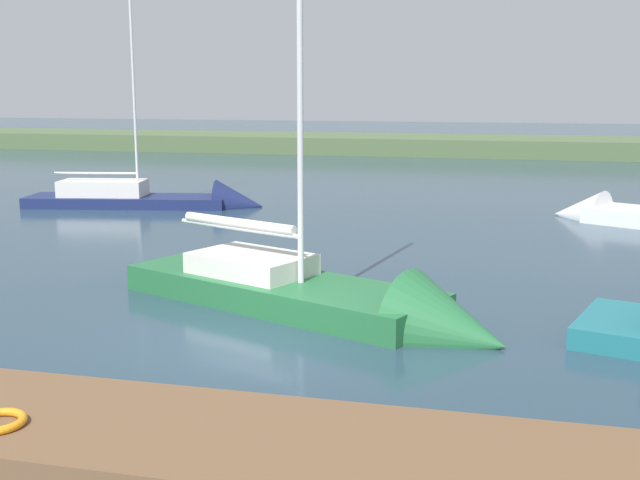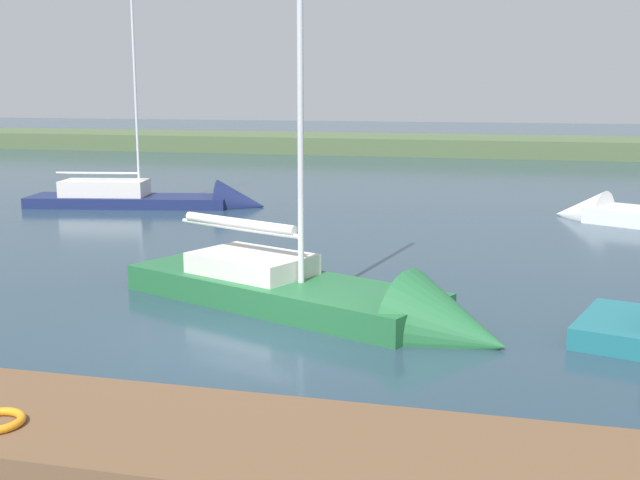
{
  "view_description": "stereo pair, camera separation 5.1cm",
  "coord_description": "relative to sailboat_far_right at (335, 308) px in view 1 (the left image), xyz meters",
  "views": [
    {
      "loc": [
        -4.69,
        13.37,
        4.63
      ],
      "look_at": [
        -1.05,
        -1.25,
        1.76
      ],
      "focal_mm": 44.8,
      "sensor_mm": 36.0,
      "label": 1
    },
    {
      "loc": [
        -4.74,
        13.36,
        4.63
      ],
      "look_at": [
        -1.05,
        -1.25,
        1.76
      ],
      "focal_mm": 44.8,
      "sensor_mm": 36.0,
      "label": 2
    }
  ],
  "objects": [
    {
      "name": "ground_plane",
      "position": [
        1.13,
        2.17,
        -0.15
      ],
      "size": [
        200.0,
        200.0,
        0.0
      ],
      "primitive_type": "plane",
      "color": "#263D4C"
    },
    {
      "name": "far_shoreline",
      "position": [
        1.13,
        -42.89,
        -0.15
      ],
      "size": [
        180.0,
        8.0,
        2.4
      ],
      "primitive_type": "cube",
      "color": "#4C603D",
      "rests_on": "ground_plane"
    },
    {
      "name": "dock_pier",
      "position": [
        1.13,
        7.58,
        0.25
      ],
      "size": [
        27.22,
        2.42,
        0.8
      ],
      "primitive_type": "cube",
      "color": "brown",
      "rests_on": "ground_plane"
    },
    {
      "name": "sailboat_far_right",
      "position": [
        0.0,
        0.0,
        0.0
      ],
      "size": [
        9.15,
        5.63,
        10.11
      ],
      "rotation": [
        0.0,
        0.0,
        2.74
      ],
      "color": "#236638",
      "rests_on": "ground_plane"
    },
    {
      "name": "sailboat_far_left",
      "position": [
        10.12,
        -13.42,
        0.01
      ],
      "size": [
        9.61,
        3.75,
        11.4
      ],
      "rotation": [
        0.0,
        0.0,
        3.33
      ],
      "color": "navy",
      "rests_on": "ground_plane"
    }
  ]
}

